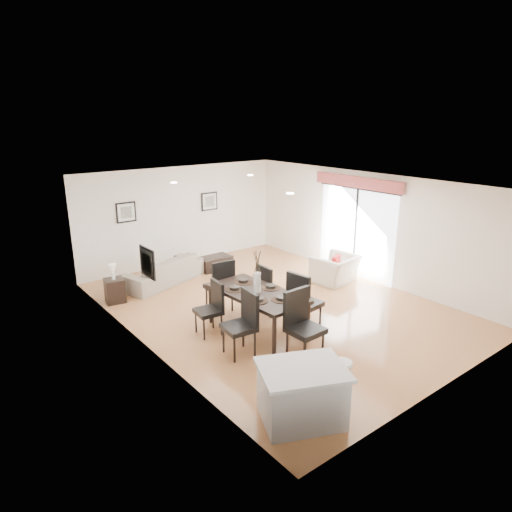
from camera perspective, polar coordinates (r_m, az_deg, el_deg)
ground at (r=10.10m, az=2.25°, el=-6.24°), size 8.00×8.00×0.00m
wall_back at (r=12.86m, az=-9.28°, el=5.02°), size 6.00×0.04×2.70m
wall_front at (r=7.25m, az=23.33°, el=-5.88°), size 6.00×0.04×2.70m
wall_left at (r=8.12m, az=-14.06°, el=-2.51°), size 0.04×8.00×2.70m
wall_right at (r=11.75m, az=13.61°, el=3.60°), size 0.04×8.00×2.70m
ceiling at (r=9.36m, az=2.44°, el=9.11°), size 6.00×8.00×0.02m
sofa at (r=11.56m, az=-11.59°, el=-1.81°), size 2.34×1.50×0.64m
armchair at (r=11.54m, az=9.88°, el=-1.61°), size 1.18×1.07×0.69m
courtyard_plant_a at (r=14.19m, az=20.21°, el=1.10°), size 0.73×0.67×0.67m
courtyard_plant_b at (r=15.09m, az=15.07°, el=2.58°), size 0.47×0.47×0.71m
dining_table at (r=8.66m, az=0.16°, el=-5.02°), size 1.11×2.03×0.82m
dining_chair_wnear at (r=7.95m, az=-1.54°, el=-7.94°), size 0.57×0.57×1.15m
dining_chair_wfar at (r=8.72m, az=-5.48°, el=-6.11°), size 0.51×0.51×1.03m
dining_chair_enear at (r=8.75m, az=5.79°, el=-5.36°), size 0.61×0.61×1.20m
dining_chair_efar at (r=9.48m, az=1.62°, el=-3.92°), size 0.50×0.50×1.07m
dining_chair_head at (r=7.85m, az=5.67°, el=-8.05°), size 0.56×0.56×1.22m
dining_chair_foot at (r=9.61m, az=-4.40°, el=-3.38°), size 0.57×0.57×1.15m
vase at (r=8.52m, az=0.16°, el=-2.59°), size 0.97×1.53×0.81m
coffee_table at (r=12.43m, az=-5.19°, el=-0.86°), size 0.89×0.54×0.35m
side_table at (r=10.68m, az=-17.23°, el=-4.14°), size 0.47×0.47×0.54m
table_lamp at (r=10.52m, az=-17.47°, el=-1.63°), size 0.18×0.18×0.35m
cushion at (r=11.34m, az=9.97°, el=-0.80°), size 0.35×0.22×0.33m
kitchen_island at (r=6.48m, az=5.76°, el=-16.77°), size 1.42×1.28×0.81m
bar_stool at (r=6.91m, az=10.74°, el=-13.45°), size 0.28×0.28×0.62m
framed_print_back_left at (r=12.11m, az=-15.94°, el=5.28°), size 0.52×0.04×0.52m
framed_print_back_right at (r=13.22m, az=-5.85°, el=6.82°), size 0.52×0.04×0.52m
framed_print_left_wall at (r=7.86m, az=-13.42°, el=-0.80°), size 0.04×0.52×0.52m
sliding_door at (r=11.83m, az=12.45°, el=5.34°), size 0.12×2.70×2.57m
courtyard at (r=14.85m, az=18.59°, el=4.29°), size 6.00×6.00×2.00m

